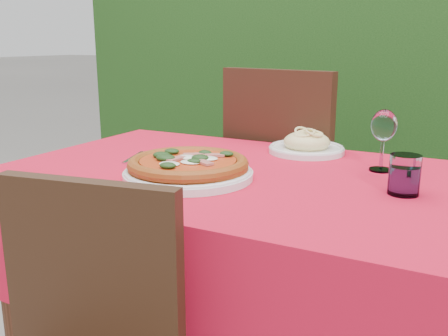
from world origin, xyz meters
The scene contains 8 objects.
hedge centered at (0.00, 1.55, 0.92)m, with size 3.20×0.55×1.78m.
dining_table centered at (0.00, 0.00, 0.60)m, with size 1.26×0.86×0.75m.
chair_far centered at (-0.03, 0.59, 0.58)m, with size 0.52×0.52×1.01m.
pizza_plate centered at (-0.05, -0.12, 0.78)m, with size 0.37×0.37×0.07m.
pasta_plate centered at (0.13, 0.33, 0.77)m, with size 0.25×0.25×0.07m.
water_glass centered at (0.48, -0.01, 0.79)m, with size 0.07×0.07×0.10m.
wine_glass centered at (0.39, 0.20, 0.87)m, with size 0.07×0.07×0.18m.
fork centered at (-0.32, -0.02, 0.75)m, with size 0.02×0.18×0.00m, color silver.
Camera 1 is at (0.64, -1.22, 1.11)m, focal length 40.00 mm.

